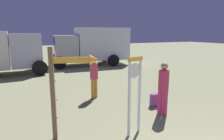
{
  "coord_description": "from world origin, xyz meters",
  "views": [
    {
      "loc": [
        -3.31,
        -1.19,
        2.58
      ],
      "look_at": [
        -0.35,
        5.29,
        1.2
      ],
      "focal_mm": 31.05,
      "sensor_mm": 36.0,
      "label": 1
    }
  ],
  "objects_px": {
    "person_distant": "(94,76)",
    "box_truck_near": "(93,45)",
    "standing_clock": "(134,88)",
    "backpack": "(154,100)",
    "person_near_clock": "(163,86)",
    "arrow_sign": "(69,78)"
  },
  "relations": [
    {
      "from": "standing_clock",
      "to": "backpack",
      "type": "xyz_separation_m",
      "value": [
        1.66,
        1.34,
        -1.01
      ]
    },
    {
      "from": "person_near_clock",
      "to": "box_truck_near",
      "type": "bearing_deg",
      "value": 82.99
    },
    {
      "from": "arrow_sign",
      "to": "backpack",
      "type": "distance_m",
      "value": 3.56
    },
    {
      "from": "person_near_clock",
      "to": "person_distant",
      "type": "xyz_separation_m",
      "value": [
        -1.44,
        2.42,
        -0.03
      ]
    },
    {
      "from": "backpack",
      "to": "box_truck_near",
      "type": "distance_m",
      "value": 9.69
    },
    {
      "from": "standing_clock",
      "to": "person_near_clock",
      "type": "distance_m",
      "value": 1.61
    },
    {
      "from": "person_distant",
      "to": "box_truck_near",
      "type": "xyz_separation_m",
      "value": [
        2.7,
        7.81,
        0.69
      ]
    },
    {
      "from": "person_near_clock",
      "to": "box_truck_near",
      "type": "xyz_separation_m",
      "value": [
        1.26,
        10.23,
        0.66
      ]
    },
    {
      "from": "box_truck_near",
      "to": "person_distant",
      "type": "bearing_deg",
      "value": -109.04
    },
    {
      "from": "arrow_sign",
      "to": "box_truck_near",
      "type": "bearing_deg",
      "value": 67.97
    },
    {
      "from": "standing_clock",
      "to": "box_truck_near",
      "type": "height_order",
      "value": "box_truck_near"
    },
    {
      "from": "standing_clock",
      "to": "person_near_clock",
      "type": "relative_size",
      "value": 1.19
    },
    {
      "from": "arrow_sign",
      "to": "person_near_clock",
      "type": "relative_size",
      "value": 1.35
    },
    {
      "from": "backpack",
      "to": "person_distant",
      "type": "xyz_separation_m",
      "value": [
        -1.65,
        1.72,
        0.69
      ]
    },
    {
      "from": "person_near_clock",
      "to": "backpack",
      "type": "xyz_separation_m",
      "value": [
        0.21,
        0.69,
        -0.72
      ]
    },
    {
      "from": "person_near_clock",
      "to": "box_truck_near",
      "type": "distance_m",
      "value": 10.33
    },
    {
      "from": "backpack",
      "to": "person_near_clock",
      "type": "bearing_deg",
      "value": -107.02
    },
    {
      "from": "standing_clock",
      "to": "person_near_clock",
      "type": "bearing_deg",
      "value": 24.2
    },
    {
      "from": "standing_clock",
      "to": "person_near_clock",
      "type": "height_order",
      "value": "standing_clock"
    },
    {
      "from": "arrow_sign",
      "to": "person_near_clock",
      "type": "xyz_separation_m",
      "value": [
        2.97,
        0.21,
        -0.59
      ]
    },
    {
      "from": "arrow_sign",
      "to": "box_truck_near",
      "type": "xyz_separation_m",
      "value": [
        4.22,
        10.44,
        0.07
      ]
    },
    {
      "from": "standing_clock",
      "to": "box_truck_near",
      "type": "xyz_separation_m",
      "value": [
        2.7,
        10.88,
        0.37
      ]
    }
  ]
}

